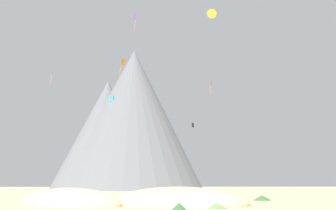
% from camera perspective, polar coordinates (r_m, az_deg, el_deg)
% --- Properties ---
extents(ground_plane, '(400.00, 400.00, 0.00)m').
position_cam_1_polar(ground_plane, '(33.98, 7.77, -17.01)').
color(ground_plane, '#C6B284').
extents(dune_foreground_left, '(21.22, 20.35, 3.98)m').
position_cam_1_polar(dune_foreground_left, '(40.18, 1.81, -16.50)').
color(dune_foreground_left, '#CCBA8E').
rests_on(dune_foreground_left, ground_plane).
extents(dune_foreground_right, '(16.73, 16.43, 3.75)m').
position_cam_1_polar(dune_foreground_right, '(41.14, -16.44, -15.91)').
color(dune_foreground_right, beige).
rests_on(dune_foreground_right, ground_plane).
extents(bush_near_right, '(3.20, 3.20, 0.60)m').
position_cam_1_polar(bush_near_right, '(34.03, 7.95, -16.49)').
color(bush_near_right, '#568442').
rests_on(bush_near_right, ground_plane).
extents(bush_near_left, '(2.60, 2.60, 0.72)m').
position_cam_1_polar(bush_near_left, '(43.42, 4.52, -15.74)').
color(bush_near_left, '#477238').
rests_on(bush_near_left, ground_plane).
extents(bush_mid_center, '(3.19, 3.19, 0.72)m').
position_cam_1_polar(bush_mid_center, '(50.85, 15.65, -14.92)').
color(bush_mid_center, '#386633').
rests_on(bush_mid_center, ground_plane).
extents(bush_far_right, '(1.98, 1.98, 0.69)m').
position_cam_1_polar(bush_far_right, '(31.55, 1.87, -16.80)').
color(bush_far_right, '#386633').
rests_on(bush_far_right, ground_plane).
extents(rock_massif, '(76.75, 76.75, 56.05)m').
position_cam_1_polar(rock_massif, '(133.88, -7.60, -3.63)').
color(rock_massif, slate).
rests_on(rock_massif, ground_plane).
extents(kite_black_mid, '(0.46, 0.72, 0.97)m').
position_cam_1_polar(kite_black_mid, '(72.20, 4.24, -3.42)').
color(kite_black_mid, black).
extents(kite_cyan_mid, '(1.16, 1.22, 3.63)m').
position_cam_1_polar(kite_cyan_mid, '(76.72, -9.54, 1.19)').
color(kite_cyan_mid, '#33BCDB').
extents(kite_red_high, '(0.48, 0.81, 3.62)m').
position_cam_1_polar(kite_red_high, '(92.17, 7.28, 3.45)').
color(kite_red_high, red).
extents(kite_orange_mid, '(1.10, 1.45, 3.25)m').
position_cam_1_polar(kite_orange_mid, '(64.34, -7.79, 7.28)').
color(kite_orange_mid, orange).
extents(kite_pink_mid, '(0.31, 0.82, 1.65)m').
position_cam_1_polar(kite_pink_mid, '(67.22, -19.22, 4.05)').
color(kite_pink_mid, pink).
extents(kite_gold_high, '(2.32, 0.97, 2.27)m').
position_cam_1_polar(kite_gold_high, '(81.23, 7.41, 15.09)').
color(kite_gold_high, gold).
extents(kite_violet_high, '(0.50, 1.04, 4.13)m').
position_cam_1_polar(kite_violet_high, '(72.00, -5.62, 14.51)').
color(kite_violet_high, purple).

